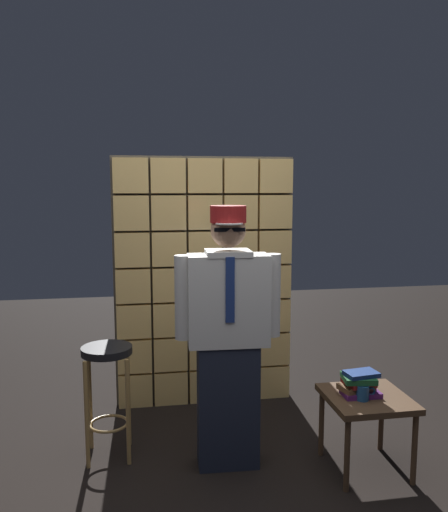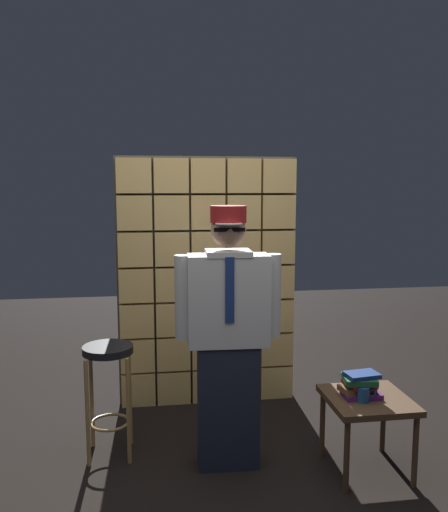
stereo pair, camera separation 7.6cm
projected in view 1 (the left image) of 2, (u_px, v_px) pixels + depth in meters
ground_plane at (240, 504)px, 3.04m from camera, size 12.00×12.00×0.00m
glass_block_wall at (205, 283)px, 4.37m from camera, size 1.51×0.10×2.11m
standing_person at (228, 334)px, 3.36m from camera, size 0.69×0.30×1.72m
bar_stool at (107, 375)px, 3.51m from camera, size 0.34×0.34×0.78m
side_table at (367, 405)px, 3.36m from camera, size 0.52×0.52×0.50m
book_stack at (359, 383)px, 3.35m from camera, size 0.26×0.21×0.16m
coffee_mug at (363, 393)px, 3.28m from camera, size 0.13×0.08×0.09m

